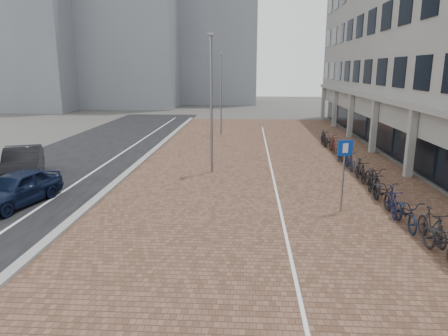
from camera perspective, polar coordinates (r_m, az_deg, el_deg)
ground at (r=11.15m, az=-1.93°, el=-13.94°), size 140.00×140.00×0.00m
plaza_brick at (r=22.45m, az=6.04°, el=0.36°), size 14.50×42.00×0.04m
street_asphalt at (r=24.54m, az=-20.56°, el=0.69°), size 8.00×50.00×0.03m
curb at (r=23.22m, az=-11.74°, el=0.74°), size 0.35×42.00×0.14m
lane_line at (r=23.80m, az=-16.16°, el=0.68°), size 0.12×44.00×0.00m
parking_line at (r=22.46m, az=6.55°, el=0.41°), size 0.10×30.00×0.00m
bg_towers at (r=61.36m, az=-11.84°, el=21.70°), size 33.00×23.00×32.00m
car_navy at (r=17.67m, az=-27.14°, el=-2.59°), size 2.45×4.20×1.34m
car_dark at (r=21.84m, az=-26.39°, el=0.62°), size 3.31×4.87×1.52m
parking_sign at (r=15.28m, az=16.50°, el=0.59°), size 0.55×0.20×2.71m
lamp_near at (r=20.27m, az=-1.78°, el=8.68°), size 0.12×0.12×6.78m
lamp_far at (r=32.70m, az=-0.44°, el=10.24°), size 0.12×0.12×6.36m
bike_row at (r=21.25m, az=18.02°, el=0.40°), size 1.22×20.41×1.05m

